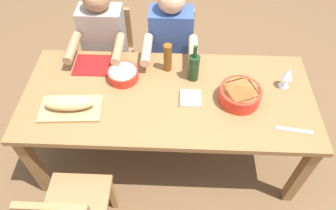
% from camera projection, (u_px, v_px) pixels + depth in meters
% --- Properties ---
extents(ground_plane, '(8.00, 8.00, 0.00)m').
position_uv_depth(ground_plane, '(168.00, 151.00, 2.70)').
color(ground_plane, brown).
extents(dining_table, '(2.00, 0.86, 0.74)m').
position_uv_depth(dining_table, '(168.00, 102.00, 2.20)').
color(dining_table, olive).
rests_on(dining_table, ground_plane).
extents(chair_near_center, '(0.40, 0.40, 0.85)m').
position_uv_depth(chair_near_center, '(171.00, 52.00, 2.81)').
color(chair_near_center, '#9E7044').
rests_on(chair_near_center, ground_plane).
extents(diner_near_center, '(0.41, 0.53, 1.20)m').
position_uv_depth(diner_near_center, '(171.00, 46.00, 2.53)').
color(diner_near_center, '#2D2D38').
rests_on(diner_near_center, ground_plane).
extents(chair_near_right, '(0.40, 0.40, 0.85)m').
position_uv_depth(chair_near_right, '(111.00, 50.00, 2.83)').
color(chair_near_right, '#9E7044').
rests_on(chair_near_right, ground_plane).
extents(diner_near_right, '(0.41, 0.53, 1.20)m').
position_uv_depth(diner_near_right, '(104.00, 44.00, 2.54)').
color(diner_near_right, '#2D2D38').
rests_on(diner_near_right, ground_plane).
extents(serving_bowl_fruit, '(0.27, 0.27, 0.10)m').
position_uv_depth(serving_bowl_fruit, '(240.00, 94.00, 2.06)').
color(serving_bowl_fruit, red).
rests_on(serving_bowl_fruit, dining_table).
extents(serving_bowl_pasta, '(0.22, 0.22, 0.07)m').
position_uv_depth(serving_bowl_pasta, '(123.00, 74.00, 2.20)').
color(serving_bowl_pasta, red).
rests_on(serving_bowl_pasta, dining_table).
extents(cutting_board, '(0.41, 0.25, 0.02)m').
position_uv_depth(cutting_board, '(71.00, 109.00, 2.04)').
color(cutting_board, tan).
rests_on(cutting_board, dining_table).
extents(bread_loaf, '(0.33, 0.13, 0.09)m').
position_uv_depth(bread_loaf, '(69.00, 103.00, 2.00)').
color(bread_loaf, tan).
rests_on(bread_loaf, cutting_board).
extents(wine_bottle, '(0.08, 0.08, 0.29)m').
position_uv_depth(wine_bottle, '(194.00, 67.00, 2.15)').
color(wine_bottle, '#193819').
rests_on(wine_bottle, dining_table).
extents(beer_bottle, '(0.06, 0.06, 0.22)m').
position_uv_depth(beer_bottle, '(168.00, 58.00, 2.21)').
color(beer_bottle, brown).
rests_on(beer_bottle, dining_table).
extents(wine_glass, '(0.08, 0.08, 0.17)m').
position_uv_depth(wine_glass, '(288.00, 74.00, 2.10)').
color(wine_glass, silver).
rests_on(wine_glass, dining_table).
extents(placemat_near_right, '(0.32, 0.23, 0.01)m').
position_uv_depth(placemat_near_right, '(96.00, 65.00, 2.32)').
color(placemat_near_right, maroon).
rests_on(placemat_near_right, dining_table).
extents(carving_knife, '(0.23, 0.06, 0.01)m').
position_uv_depth(carving_knife, '(294.00, 130.00, 1.94)').
color(carving_knife, silver).
rests_on(carving_knife, dining_table).
extents(napkin_stack, '(0.14, 0.14, 0.02)m').
position_uv_depth(napkin_stack, '(190.00, 98.00, 2.09)').
color(napkin_stack, white).
rests_on(napkin_stack, dining_table).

